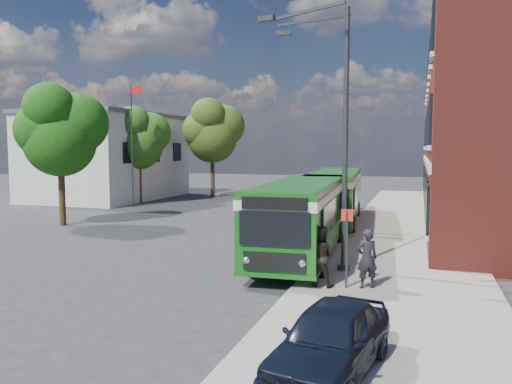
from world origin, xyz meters
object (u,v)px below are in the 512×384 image
(street_lamp, at_px, (335,135))
(bus_rear, at_px, (335,192))
(bus_front, at_px, (303,211))
(parked_car, at_px, (331,339))

(street_lamp, height_order, bus_rear, street_lamp)
(bus_rear, bearing_deg, bus_front, -88.74)
(street_lamp, xyz_separation_m, bus_front, (-1.64, 2.52, -2.96))
(street_lamp, bearing_deg, parked_car, -80.90)
(street_lamp, xyz_separation_m, parked_car, (1.29, -8.06, -3.98))
(bus_rear, height_order, parked_car, bus_rear)
(bus_rear, bearing_deg, parked_car, -80.97)
(bus_front, relative_size, bus_rear, 0.98)
(street_lamp, relative_size, bus_rear, 0.79)
(street_lamp, xyz_separation_m, bus_rear, (-1.84, 11.63, -2.96))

